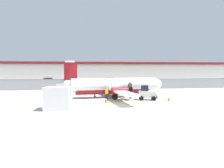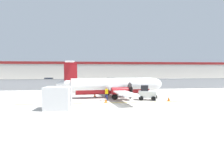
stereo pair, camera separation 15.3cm
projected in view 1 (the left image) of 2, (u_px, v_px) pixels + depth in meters
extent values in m
plane|color=#BCB7AD|center=(113.00, 106.00, 21.18)|extent=(140.00, 140.00, 0.00)
cube|color=yellow|center=(111.00, 103.00, 23.16)|extent=(84.00, 0.20, 0.01)
cube|color=gray|center=(101.00, 84.00, 38.92)|extent=(98.00, 0.04, 2.00)
cylinder|color=slate|center=(101.00, 79.00, 38.85)|extent=(98.00, 0.10, 0.10)
cube|color=#38383A|center=(98.00, 85.00, 50.37)|extent=(98.00, 17.00, 0.12)
cube|color=beige|center=(95.00, 72.00, 68.46)|extent=(91.00, 8.00, 6.50)
cube|color=maroon|center=(95.00, 63.00, 64.30)|extent=(91.00, 0.20, 0.80)
cylinder|color=white|center=(113.00, 85.00, 27.62)|extent=(11.58, 3.23, 1.90)
ellipsoid|color=white|center=(153.00, 84.00, 29.06)|extent=(2.83, 2.10, 1.80)
ellipsoid|color=white|center=(69.00, 84.00, 26.16)|extent=(3.33, 1.42, 1.05)
cylinder|color=maroon|center=(113.00, 89.00, 27.65)|extent=(10.36, 2.67, 1.48)
cube|color=white|center=(114.00, 89.00, 27.68)|extent=(3.46, 16.08, 0.18)
cylinder|color=maroon|center=(111.00, 87.00, 30.25)|extent=(2.29, 1.15, 0.90)
cone|color=black|center=(118.00, 87.00, 30.52)|extent=(0.50, 0.49, 0.44)
cylinder|color=#262626|center=(119.00, 87.00, 30.56)|extent=(0.29, 2.09, 2.10)
cylinder|color=maroon|center=(120.00, 91.00, 25.21)|extent=(2.29, 1.15, 0.90)
cone|color=black|center=(129.00, 91.00, 25.49)|extent=(0.50, 0.49, 0.44)
cylinder|color=#262626|center=(130.00, 91.00, 25.52)|extent=(0.29, 2.09, 2.10)
cube|color=maroon|center=(71.00, 74.00, 26.13)|extent=(1.71, 0.38, 3.10)
cube|color=white|center=(69.00, 62.00, 25.99)|extent=(1.65, 4.90, 0.14)
cylinder|color=#59595B|center=(140.00, 91.00, 28.65)|extent=(0.16, 0.16, 0.97)
cylinder|color=black|center=(140.00, 94.00, 28.68)|extent=(0.62, 0.29, 0.60)
cylinder|color=#59595B|center=(107.00, 90.00, 29.75)|extent=(0.16, 0.16, 0.90)
cylinder|color=black|center=(107.00, 93.00, 29.78)|extent=(0.78, 0.31, 0.76)
cylinder|color=#59595B|center=(115.00, 93.00, 25.47)|extent=(0.16, 0.16, 0.90)
cylinder|color=black|center=(115.00, 97.00, 25.50)|extent=(0.78, 0.31, 0.76)
cube|color=silver|center=(147.00, 94.00, 25.34)|extent=(2.43, 1.72, 0.90)
cube|color=black|center=(145.00, 88.00, 25.34)|extent=(1.16, 1.23, 0.70)
cube|color=black|center=(157.00, 97.00, 25.15)|extent=(0.49, 1.10, 0.30)
cylinder|color=black|center=(153.00, 97.00, 25.82)|extent=(0.59, 0.34, 0.56)
cylinder|color=black|center=(154.00, 99.00, 24.64)|extent=(0.59, 0.34, 0.56)
cylinder|color=black|center=(142.00, 97.00, 26.09)|extent=(0.59, 0.34, 0.56)
cylinder|color=black|center=(141.00, 98.00, 24.92)|extent=(0.59, 0.34, 0.56)
cylinder|color=#191E4C|center=(107.00, 97.00, 24.56)|extent=(0.22, 0.22, 0.85)
cylinder|color=#191E4C|center=(106.00, 97.00, 24.71)|extent=(0.22, 0.22, 0.85)
cylinder|color=yellow|center=(107.00, 92.00, 24.59)|extent=(0.47, 0.47, 0.60)
cylinder|color=yellow|center=(108.00, 91.00, 24.42)|extent=(0.14, 0.14, 0.55)
cylinder|color=yellow|center=(106.00, 91.00, 24.75)|extent=(0.14, 0.14, 0.55)
sphere|color=tan|center=(107.00, 88.00, 24.56)|extent=(0.22, 0.22, 0.22)
cube|color=silver|center=(58.00, 98.00, 19.13)|extent=(2.57, 2.21, 2.20)
cube|color=#333338|center=(58.00, 98.00, 19.13)|extent=(2.44, 0.30, 2.20)
cube|color=orange|center=(95.00, 97.00, 28.39)|extent=(0.36, 0.36, 0.04)
cone|color=orange|center=(95.00, 94.00, 28.36)|extent=(0.28, 0.28, 0.60)
cylinder|color=white|center=(95.00, 94.00, 28.36)|extent=(0.17, 0.17, 0.08)
cube|color=orange|center=(169.00, 101.00, 24.55)|extent=(0.36, 0.36, 0.04)
cone|color=orange|center=(169.00, 98.00, 24.53)|extent=(0.28, 0.28, 0.60)
cylinder|color=white|center=(169.00, 98.00, 24.52)|extent=(0.17, 0.17, 0.08)
cube|color=orange|center=(106.00, 103.00, 23.18)|extent=(0.36, 0.36, 0.04)
cone|color=orange|center=(106.00, 100.00, 23.16)|extent=(0.28, 0.28, 0.60)
cylinder|color=white|center=(106.00, 99.00, 23.15)|extent=(0.17, 0.17, 0.08)
cube|color=slate|center=(49.00, 81.00, 54.99)|extent=(4.27, 1.88, 0.80)
cube|color=#262D38|center=(48.00, 79.00, 54.92)|extent=(2.27, 1.65, 0.56)
cylinder|color=black|center=(54.00, 82.00, 56.13)|extent=(0.61, 0.23, 0.60)
cylinder|color=black|center=(54.00, 82.00, 54.36)|extent=(0.61, 0.23, 0.60)
cylinder|color=black|center=(44.00, 82.00, 55.66)|extent=(0.61, 0.23, 0.60)
cylinder|color=black|center=(43.00, 83.00, 53.89)|extent=(0.61, 0.23, 0.60)
cube|color=red|center=(79.00, 83.00, 46.93)|extent=(4.37, 2.18, 0.80)
cube|color=#262D38|center=(79.00, 80.00, 46.89)|extent=(2.37, 1.81, 0.56)
cylinder|color=black|center=(86.00, 84.00, 47.86)|extent=(0.62, 0.27, 0.60)
cylinder|color=black|center=(85.00, 85.00, 46.07)|extent=(0.62, 0.27, 0.60)
cylinder|color=black|center=(74.00, 84.00, 47.84)|extent=(0.62, 0.27, 0.60)
cylinder|color=black|center=(73.00, 85.00, 46.05)|extent=(0.62, 0.27, 0.60)
cube|color=red|center=(110.00, 81.00, 54.49)|extent=(4.35, 2.11, 0.80)
cube|color=#262D38|center=(110.00, 79.00, 54.45)|extent=(2.35, 1.77, 0.56)
cylinder|color=black|center=(105.00, 83.00, 53.58)|extent=(0.62, 0.26, 0.60)
cylinder|color=black|center=(105.00, 82.00, 55.38)|extent=(0.62, 0.26, 0.60)
cylinder|color=black|center=(115.00, 83.00, 53.65)|extent=(0.62, 0.26, 0.60)
cylinder|color=black|center=(115.00, 82.00, 55.45)|extent=(0.62, 0.26, 0.60)
cube|color=#19662D|center=(152.00, 82.00, 50.31)|extent=(4.34, 2.08, 0.80)
cube|color=#262D38|center=(153.00, 80.00, 50.27)|extent=(2.33, 1.75, 0.56)
cylinder|color=black|center=(148.00, 84.00, 49.39)|extent=(0.62, 0.25, 0.60)
cylinder|color=black|center=(146.00, 83.00, 51.18)|extent=(0.62, 0.25, 0.60)
cylinder|color=black|center=(159.00, 84.00, 49.49)|extent=(0.62, 0.25, 0.60)
cylinder|color=black|center=(157.00, 83.00, 51.28)|extent=(0.62, 0.25, 0.60)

